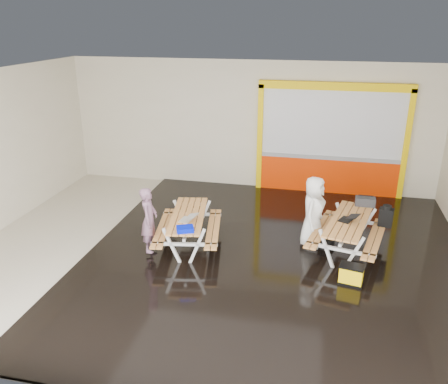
% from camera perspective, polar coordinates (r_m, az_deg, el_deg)
% --- Properties ---
extents(room, '(10.02, 8.02, 3.52)m').
position_cam_1_polar(room, '(8.69, -1.29, 2.53)').
color(room, beige).
rests_on(room, ground).
extents(deck, '(7.50, 7.98, 0.05)m').
position_cam_1_polar(deck, '(9.21, 6.46, -8.27)').
color(deck, black).
rests_on(deck, room).
extents(kiosk, '(3.88, 0.16, 3.00)m').
position_cam_1_polar(kiosk, '(12.32, 13.24, 6.09)').
color(kiosk, '#E73000').
rests_on(kiosk, room).
extents(picnic_table_left, '(1.58, 2.07, 0.75)m').
position_cam_1_polar(picnic_table_left, '(9.38, -4.50, -3.81)').
color(picnic_table_left, '#C58443').
rests_on(picnic_table_left, deck).
extents(picnic_table_right, '(1.69, 2.16, 0.77)m').
position_cam_1_polar(picnic_table_right, '(9.42, 15.33, -4.34)').
color(picnic_table_right, '#C58443').
rests_on(picnic_table_right, deck).
extents(person_left, '(0.38, 0.52, 1.33)m').
position_cam_1_polar(person_left, '(9.09, -9.38, -3.45)').
color(person_left, '#775369').
rests_on(person_left, deck).
extents(person_right, '(0.63, 0.82, 1.49)m').
position_cam_1_polar(person_right, '(9.46, 11.15, -2.42)').
color(person_right, white).
rests_on(person_right, deck).
extents(laptop_left, '(0.37, 0.35, 0.14)m').
position_cam_1_polar(laptop_left, '(9.01, -4.55, -3.34)').
color(laptop_left, silver).
rests_on(laptop_left, picnic_table_left).
extents(laptop_right, '(0.44, 0.42, 0.15)m').
position_cam_1_polar(laptop_right, '(9.27, 15.35, -3.23)').
color(laptop_right, black).
rests_on(laptop_right, picnic_table_right).
extents(blue_pouch, '(0.37, 0.32, 0.09)m').
position_cam_1_polar(blue_pouch, '(8.59, -4.92, -4.65)').
color(blue_pouch, '#000FC5').
rests_on(blue_pouch, picnic_table_left).
extents(toolbox, '(0.41, 0.21, 0.24)m').
position_cam_1_polar(toolbox, '(10.09, 17.31, -1.15)').
color(toolbox, black).
rests_on(toolbox, picnic_table_right).
extents(backpack, '(0.31, 0.24, 0.46)m').
position_cam_1_polar(backpack, '(9.91, 19.67, -2.87)').
color(backpack, black).
rests_on(backpack, picnic_table_right).
extents(dark_case, '(0.46, 0.41, 0.14)m').
position_cam_1_polar(dark_case, '(9.71, 12.35, -6.36)').
color(dark_case, black).
rests_on(dark_case, deck).
extents(fluke_bag, '(0.47, 0.35, 0.36)m').
position_cam_1_polar(fluke_bag, '(8.54, 15.68, -9.97)').
color(fluke_bag, black).
rests_on(fluke_bag, deck).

